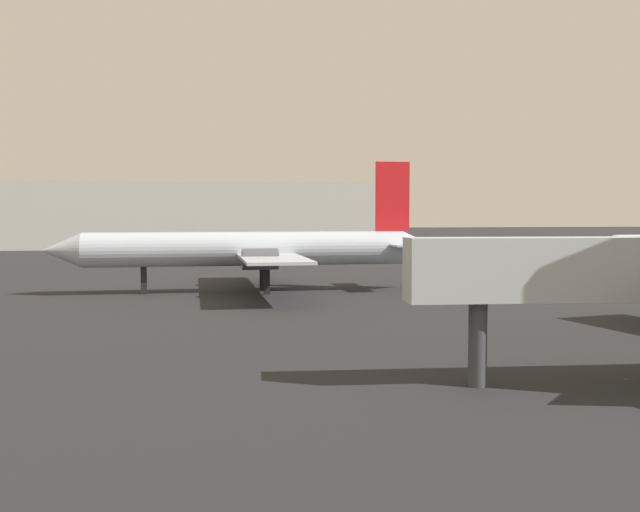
% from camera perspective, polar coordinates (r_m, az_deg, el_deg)
% --- Properties ---
extents(airplane_distant, '(32.48, 24.18, 10.85)m').
position_cam_1_polar(airplane_distant, '(59.03, -5.33, 0.58)').
color(airplane_distant, '#B2BCCC').
rests_on(airplane_distant, ground_plane).
extents(terminal_building, '(89.01, 21.15, 12.10)m').
position_cam_1_polar(terminal_building, '(141.18, -14.11, 3.16)').
color(terminal_building, '#B7B7B2').
rests_on(terminal_building, ground_plane).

